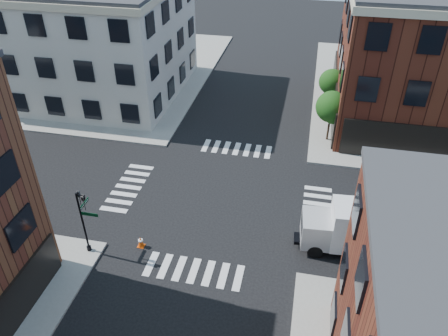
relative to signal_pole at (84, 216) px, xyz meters
name	(u,v)px	position (x,y,z in m)	size (l,w,h in m)	color
ground	(219,199)	(6.72, 6.68, -2.86)	(120.00, 120.00, 0.00)	black
sidewalk_nw	(85,68)	(-14.28, 27.68, -2.78)	(30.00, 30.00, 0.15)	gray
building_nw	(71,37)	(-12.28, 22.68, 2.64)	(22.00, 16.00, 11.00)	beige
tree_near	(332,108)	(14.28, 16.65, 0.30)	(2.69, 2.69, 4.49)	black
tree_far	(332,83)	(14.28, 22.65, 0.02)	(2.43, 2.43, 4.07)	black
signal_pole	(84,216)	(0.00, 0.00, 0.00)	(1.29, 1.24, 4.60)	black
box_truck	(364,229)	(16.47, 3.52, -1.12)	(7.52, 2.75, 3.34)	silver
traffic_cone	(141,242)	(2.91, 0.98, -2.48)	(0.44, 0.44, 0.79)	#E04B09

